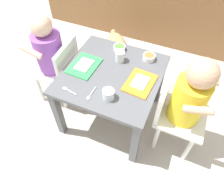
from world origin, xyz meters
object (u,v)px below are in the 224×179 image
Objects in this scene: dog at (118,49)px; cereal_bowl_right_side at (119,48)px; food_tray_left at (84,65)px; dining_table at (112,81)px; water_cup_left at (120,57)px; seated_child_left at (50,52)px; water_cup_right at (108,95)px; spoon_by_right_tray at (91,95)px; cereal_bowl_left_side at (149,57)px; food_tray_right at (140,83)px; seated_child_right at (188,98)px; spoon_by_left_tray at (68,90)px.

cereal_bowl_right_side reaches higher than dog.
food_tray_left is at bearing -120.38° from cereal_bowl_right_side.
dining_table is 8.41× the size of water_cup_left.
food_tray_left is at bearing -90.46° from dog.
seated_child_left is 8.89× the size of cereal_bowl_right_side.
water_cup_right is 0.10m from spoon_by_right_tray.
seated_child_left is (-0.45, 0.02, 0.07)m from dining_table.
cereal_bowl_right_side is at bearing 175.80° from cereal_bowl_left_side.
food_tray_right is 3.06× the size of water_cup_left.
spoon_by_right_tray is (0.14, -0.73, 0.26)m from dog.
seated_child_right is at bearing -3.95° from dining_table.
seated_child_left is at bearing -162.87° from cereal_bowl_left_side.
cereal_bowl_left_side is 0.79× the size of spoon_by_right_tray.
spoon_by_left_tray is 1.01× the size of spoon_by_right_tray.
spoon_by_left_tray reaches higher than dining_table.
water_cup_left is at bearing -64.76° from cereal_bowl_right_side.
cereal_bowl_left_side is at bearing 63.52° from spoon_by_right_tray.
dog is at bearing 61.71° from seated_child_left.
spoon_by_left_tray is at bearing -86.86° from food_tray_left.
cereal_bowl_right_side is at bearing 59.62° from food_tray_left.
cereal_bowl_right_side reaches higher than dining_table.
food_tray_left reaches higher than spoon_by_right_tray.
cereal_bowl_right_side is 0.80× the size of spoon_by_right_tray.
cereal_bowl_left_side is 0.79× the size of spoon_by_left_tray.
spoon_by_right_tray is (-0.49, -0.17, -0.01)m from seated_child_right.
water_cup_right is at bearing -76.00° from cereal_bowl_right_side.
water_cup_right is at bearing 12.46° from spoon_by_right_tray.
dining_table is 2.75× the size of food_tray_right.
food_tray_left is at bearing -175.69° from dining_table.
cereal_bowl_right_side is at bearing 152.88° from seated_child_right.
cereal_bowl_left_side is (0.16, 0.08, -0.01)m from water_cup_left.
water_cup_right is at bearing 10.82° from spoon_by_left_tray.
seated_child_right is at bearing -41.59° from dog.
seated_child_right reaches higher than spoon_by_right_tray.
spoon_by_left_tray reaches higher than dog.
seated_child_left is 0.91m from seated_child_right.
food_tray_left is 3.28× the size of water_cup_right.
food_tray_left is (-0.18, -0.01, 0.08)m from dining_table.
spoon_by_right_tray is (-0.10, -0.02, -0.02)m from water_cup_right.
food_tray_right is 0.21m from water_cup_right.
water_cup_right is 0.23m from spoon_by_left_tray.
dining_table is at bearing 107.68° from water_cup_right.
water_cup_left is (-0.45, 0.16, 0.01)m from seated_child_right.
seated_child_right is 7.31× the size of spoon_by_right_tray.
cereal_bowl_right_side is at bearing 115.24° from water_cup_left.
seated_child_left reaches higher than spoon_by_left_tray.
water_cup_right is (0.05, -0.31, -0.01)m from water_cup_left.
seated_child_left is 3.28× the size of food_tray_left.
water_cup_right reaches higher than spoon_by_left_tray.
seated_child_right is 3.35× the size of food_tray_right.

